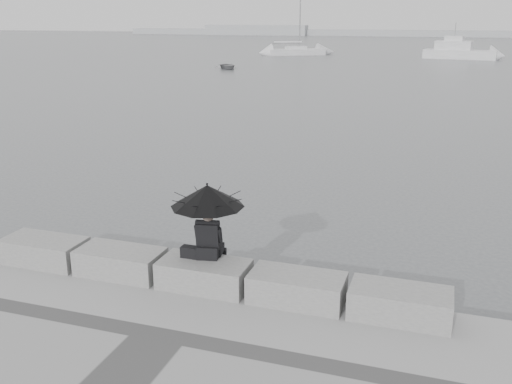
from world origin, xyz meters
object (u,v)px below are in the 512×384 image
(sailboat_left, at_px, (296,51))
(dinghy, at_px, (227,66))
(seated_person, at_px, (207,203))
(motor_cruiser, at_px, (460,52))

(sailboat_left, distance_m, dinghy, 23.61)
(seated_person, bearing_deg, sailboat_left, 91.72)
(seated_person, height_order, motor_cruiser, motor_cruiser)
(sailboat_left, bearing_deg, seated_person, -109.27)
(seated_person, distance_m, sailboat_left, 72.49)
(seated_person, xyz_separation_m, sailboat_left, (-16.75, 70.51, -1.51))
(motor_cruiser, distance_m, dinghy, 32.14)
(sailboat_left, relative_size, motor_cruiser, 1.41)
(dinghy, bearing_deg, seated_person, -108.05)
(motor_cruiser, bearing_deg, seated_person, -84.30)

